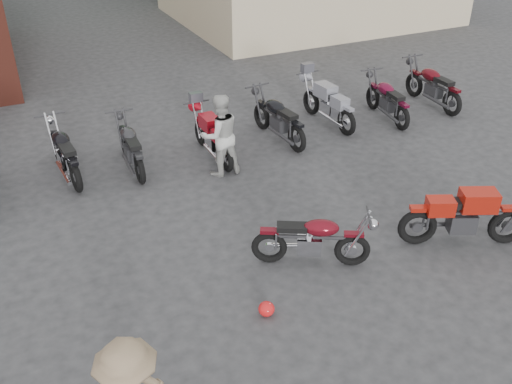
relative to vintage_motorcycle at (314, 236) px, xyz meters
name	(u,v)px	position (x,y,z in m)	size (l,w,h in m)	color
ground	(314,296)	(-0.38, -0.71, -0.53)	(90.00, 90.00, 0.00)	#2C2C2E
vintage_motorcycle	(314,236)	(0.00, 0.00, 0.00)	(1.82, 0.60, 1.06)	#590B14
sportbike	(468,213)	(2.59, -0.62, 0.08)	(2.10, 0.69, 1.22)	#AF1B0E
helmet	(266,309)	(-1.20, -0.75, -0.42)	(0.24, 0.24, 0.22)	red
person_light	(220,135)	(-0.15, 3.46, 0.33)	(0.83, 0.65, 1.72)	#B6B6B1
row_bike_2	(64,150)	(-3.03, 4.74, 0.05)	(1.98, 0.65, 1.15)	black
row_bike_3	(130,144)	(-1.74, 4.49, 0.02)	(1.88, 0.62, 1.09)	#232326
row_bike_4	(212,134)	(-0.02, 4.22, 0.02)	(1.89, 0.62, 1.10)	#A90E1B
row_bike_5	(278,116)	(1.66, 4.40, 0.05)	(2.00, 0.66, 1.16)	black
row_bike_6	(328,101)	(3.17, 4.68, 0.05)	(2.01, 0.66, 1.16)	gray
row_bike_7	(387,97)	(4.66, 4.32, 0.03)	(1.92, 0.63, 1.11)	#520A21
row_bike_8	(433,83)	(6.26, 4.52, 0.07)	(2.06, 0.68, 1.19)	#48090F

